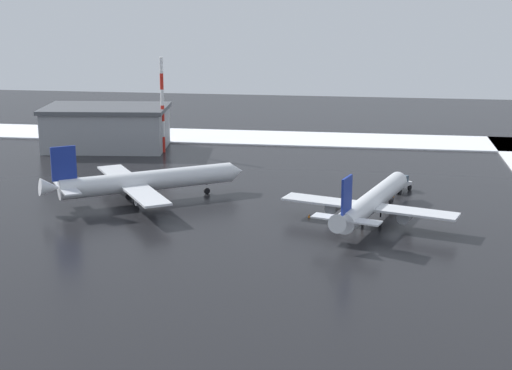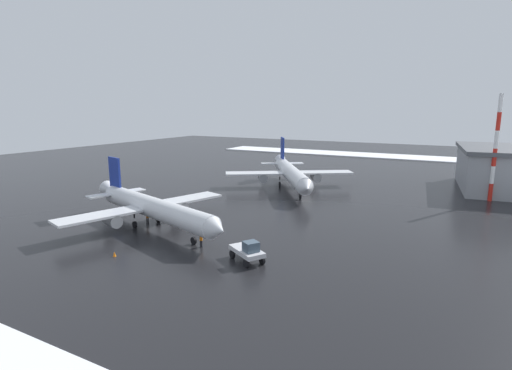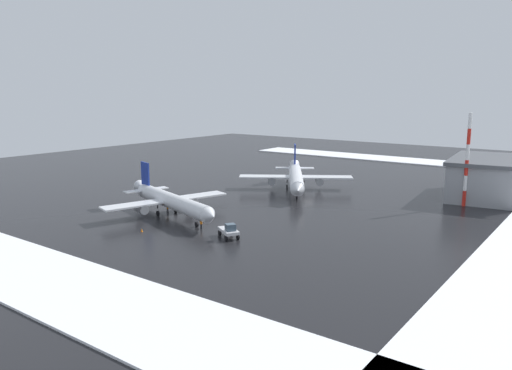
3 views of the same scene
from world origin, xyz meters
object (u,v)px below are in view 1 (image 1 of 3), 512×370
(ground_crew_by_nose_gear, at_px, (363,219))
(traffic_cone_wingtip_side, at_px, (444,215))
(traffic_cone_mid_line, at_px, (309,216))
(cargo_hangar, at_px, (107,127))
(airplane_foreground_jet, at_px, (372,201))
(airplane_parked_starboard, at_px, (144,181))
(pushback_tug, at_px, (400,183))
(antenna_mast, at_px, (162,105))
(traffic_cone_near_nose, at_px, (345,209))
(ground_crew_mid_apron, at_px, (393,196))

(ground_crew_by_nose_gear, height_order, traffic_cone_wingtip_side, ground_crew_by_nose_gear)
(traffic_cone_mid_line, bearing_deg, cargo_hangar, -43.96)
(airplane_foreground_jet, xyz_separation_m, airplane_parked_starboard, (35.15, -5.88, 0.25))
(ground_crew_by_nose_gear, relative_size, traffic_cone_mid_line, 3.11)
(pushback_tug, xyz_separation_m, traffic_cone_mid_line, (13.61, 17.29, -1.01))
(airplane_parked_starboard, xyz_separation_m, ground_crew_by_nose_gear, (-33.93, 8.09, -2.26))
(ground_crew_by_nose_gear, relative_size, traffic_cone_wingtip_side, 3.11)
(pushback_tug, relative_size, ground_crew_by_nose_gear, 2.97)
(pushback_tug, bearing_deg, antenna_mast, 93.69)
(airplane_parked_starboard, distance_m, traffic_cone_wingtip_side, 45.79)
(antenna_mast, distance_m, traffic_cone_mid_line, 53.85)
(cargo_hangar, bearing_deg, traffic_cone_near_nose, 135.80)
(airplane_parked_starboard, xyz_separation_m, antenna_mast, (6.51, -36.57, 6.31))
(traffic_cone_near_nose, distance_m, traffic_cone_wingtip_side, 14.50)
(antenna_mast, bearing_deg, airplane_foreground_jet, 134.47)
(airplane_foreground_jet, bearing_deg, antenna_mast, 61.89)
(airplane_parked_starboard, xyz_separation_m, cargo_hangar, (18.87, -38.26, 1.21))
(pushback_tug, height_order, cargo_hangar, cargo_hangar)
(antenna_mast, bearing_deg, traffic_cone_mid_line, 128.07)
(airplane_parked_starboard, bearing_deg, ground_crew_by_nose_gear, -46.48)
(pushback_tug, distance_m, cargo_hangar, 64.32)
(ground_crew_mid_apron, bearing_deg, airplane_parked_starboard, 13.04)
(airplane_foreground_jet, xyz_separation_m, traffic_cone_near_nose, (3.96, -4.87, -2.70))
(ground_crew_mid_apron, xyz_separation_m, antenna_mast, (44.97, -31.77, 8.57))
(ground_crew_mid_apron, distance_m, traffic_cone_wingtip_side, 9.99)
(ground_crew_mid_apron, distance_m, traffic_cone_mid_line, 15.84)
(ground_crew_mid_apron, height_order, traffic_cone_wingtip_side, ground_crew_mid_apron)
(traffic_cone_mid_line, xyz_separation_m, traffic_cone_wingtip_side, (-19.46, -3.09, 0.00))
(airplane_parked_starboard, xyz_separation_m, traffic_cone_mid_line, (-26.19, 5.20, -2.95))
(pushback_tug, relative_size, ground_crew_mid_apron, 2.97)
(ground_crew_mid_apron, bearing_deg, cargo_hangar, -24.35)
(pushback_tug, distance_m, traffic_cone_near_nose, 15.71)
(traffic_cone_mid_line, bearing_deg, airplane_foreground_jet, 175.64)
(ground_crew_by_nose_gear, bearing_deg, antenna_mast, 73.28)
(ground_crew_mid_apron, xyz_separation_m, ground_crew_by_nose_gear, (4.53, 12.89, 0.00))
(ground_crew_mid_apron, height_order, ground_crew_by_nose_gear, same)
(ground_crew_by_nose_gear, xyz_separation_m, traffic_cone_near_nose, (2.74, -7.08, -0.70))
(pushback_tug, height_order, ground_crew_by_nose_gear, pushback_tug)
(airplane_foreground_jet, xyz_separation_m, traffic_cone_mid_line, (8.96, -0.68, -2.70))
(pushback_tug, xyz_separation_m, traffic_cone_near_nose, (8.61, 13.10, -1.01))
(airplane_foreground_jet, bearing_deg, airplane_parked_starboard, 97.93)
(pushback_tug, bearing_deg, airplane_foreground_jet, -162.98)
(airplane_parked_starboard, height_order, traffic_cone_mid_line, airplane_parked_starboard)
(airplane_foreground_jet, bearing_deg, traffic_cone_wingtip_side, -52.79)
(traffic_cone_mid_line, bearing_deg, pushback_tug, -128.22)
(antenna_mast, xyz_separation_m, traffic_cone_wingtip_side, (-52.16, 38.67, -9.27))
(cargo_hangar, bearing_deg, traffic_cone_wingtip_side, 141.89)
(ground_crew_by_nose_gear, bearing_deg, airplane_foreground_jet, 2.25)
(airplane_foreground_jet, height_order, airplane_parked_starboard, airplane_parked_starboard)
(pushback_tug, xyz_separation_m, ground_crew_by_nose_gear, (5.88, 20.19, -0.31))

